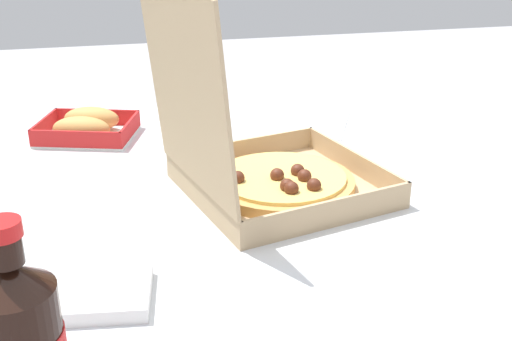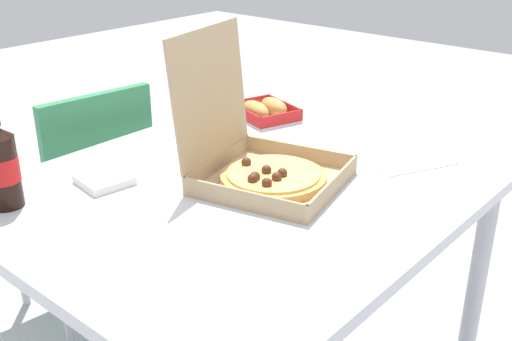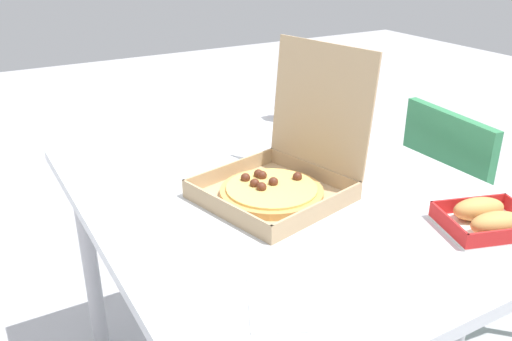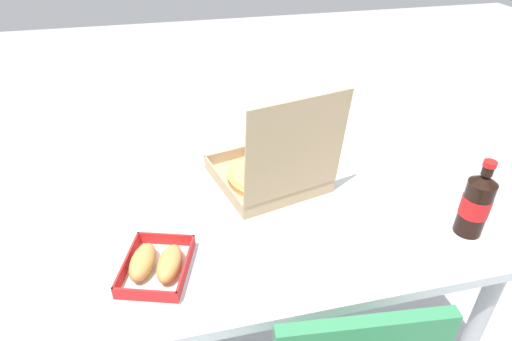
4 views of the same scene
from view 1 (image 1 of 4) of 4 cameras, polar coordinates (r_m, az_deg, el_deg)
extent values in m
cube|color=silver|center=(1.05, -0.07, -3.49)|extent=(1.15, 0.95, 0.03)
cylinder|color=#B7B7BC|center=(1.76, 8.95, -5.61)|extent=(0.05, 0.05, 0.70)
cylinder|color=#B7B7BC|center=(1.66, -18.17, -8.53)|extent=(0.05, 0.05, 0.70)
cube|color=tan|center=(1.08, 2.34, -1.73)|extent=(0.37, 0.37, 0.01)
cube|color=tan|center=(1.15, 8.90, 0.75)|extent=(0.30, 0.08, 0.04)
cube|color=tan|center=(0.96, 6.74, -3.80)|extent=(0.08, 0.30, 0.04)
cube|color=tan|center=(1.20, -1.15, 1.94)|extent=(0.08, 0.30, 0.04)
cube|color=tan|center=(1.01, -5.06, -2.15)|extent=(0.30, 0.08, 0.04)
cube|color=tan|center=(0.95, -6.40, 7.12)|extent=(0.31, 0.10, 0.30)
cylinder|color=tan|center=(1.08, 2.35, -1.15)|extent=(0.25, 0.25, 0.02)
cylinder|color=#EAC666|center=(1.07, 2.36, -0.56)|extent=(0.22, 0.22, 0.01)
sphere|color=#562819|center=(1.02, 5.29, -1.35)|extent=(0.02, 0.02, 0.02)
sphere|color=#562819|center=(1.04, -1.68, -0.66)|extent=(0.02, 0.02, 0.02)
sphere|color=#562819|center=(1.01, 3.24, -1.65)|extent=(0.02, 0.02, 0.02)
sphere|color=#562819|center=(1.05, 4.43, -0.53)|extent=(0.02, 0.02, 0.02)
sphere|color=#562819|center=(1.02, 2.85, -1.39)|extent=(0.02, 0.02, 0.02)
sphere|color=#562819|center=(1.07, 3.80, -0.01)|extent=(0.02, 0.02, 0.02)
sphere|color=#562819|center=(1.06, 1.93, -0.42)|extent=(0.02, 0.02, 0.02)
cube|color=white|center=(1.38, -15.01, 3.00)|extent=(0.20, 0.23, 0.00)
cube|color=red|center=(1.34, -11.37, 3.75)|extent=(0.14, 0.05, 0.03)
cube|color=red|center=(1.41, -18.67, 3.81)|extent=(0.14, 0.05, 0.03)
cube|color=red|center=(1.31, -16.09, 2.74)|extent=(0.06, 0.18, 0.03)
cube|color=red|center=(1.44, -14.19, 4.74)|extent=(0.06, 0.18, 0.03)
ellipsoid|color=tan|center=(1.34, -15.58, 3.66)|extent=(0.09, 0.13, 0.05)
ellipsoid|color=tan|center=(1.40, -14.71, 4.56)|extent=(0.09, 0.13, 0.05)
cone|color=black|center=(0.56, -21.43, -8.96)|extent=(0.07, 0.07, 0.02)
cylinder|color=black|center=(0.55, -21.81, -6.74)|extent=(0.03, 0.03, 0.02)
cylinder|color=red|center=(0.54, -22.11, -4.93)|extent=(0.03, 0.03, 0.01)
cube|color=white|center=(1.43, 5.16, 4.35)|extent=(0.25, 0.23, 0.00)
cube|color=white|center=(0.82, -13.47, -10.76)|extent=(0.12, 0.12, 0.02)
camera|label=2|loc=(1.12, 84.31, 11.13)|focal=43.16mm
camera|label=3|loc=(2.13, 12.33, 26.16)|focal=37.67mm
camera|label=4|loc=(1.52, -53.83, 27.12)|focal=30.25mm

